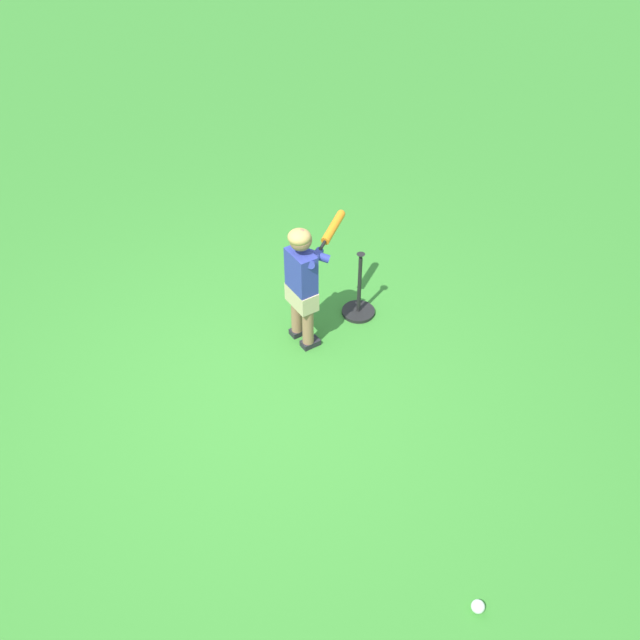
{
  "coord_description": "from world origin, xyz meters",
  "views": [
    {
      "loc": [
        1.49,
        3.57,
        4.09
      ],
      "look_at": [
        -0.47,
        -0.08,
        0.45
      ],
      "focal_mm": 41.3,
      "sensor_mm": 36.0,
      "label": 1
    }
  ],
  "objects": [
    {
      "name": "child_batter",
      "position": [
        -0.5,
        -0.39,
        0.65
      ],
      "size": [
        0.66,
        0.52,
        1.08
      ],
      "color": "#232328",
      "rests_on": "ground"
    },
    {
      "name": "play_ball_behind_batter",
      "position": [
        -0.31,
        2.16,
        0.04
      ],
      "size": [
        0.08,
        0.08,
        0.08
      ],
      "primitive_type": "sphere",
      "color": "white",
      "rests_on": "ground"
    },
    {
      "name": "ground_plane",
      "position": [
        0.0,
        0.0,
        0.0
      ],
      "size": [
        40.0,
        40.0,
        0.0
      ],
      "primitive_type": "plane",
      "color": "#38842D"
    },
    {
      "name": "batting_tee",
      "position": [
        -1.04,
        -0.46,
        0.1
      ],
      "size": [
        0.28,
        0.28,
        0.62
      ],
      "color": "black",
      "rests_on": "ground"
    }
  ]
}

